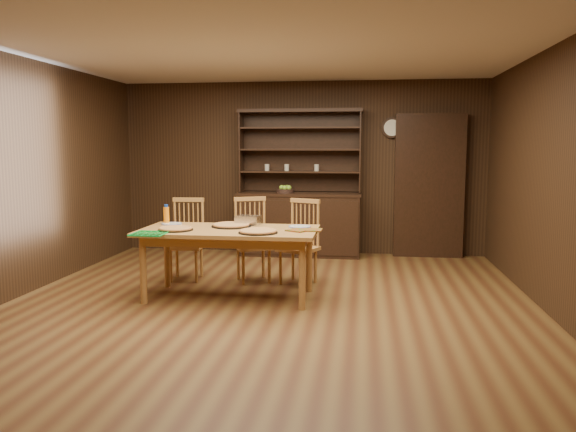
# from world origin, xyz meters

# --- Properties ---
(floor) EXTENTS (6.00, 6.00, 0.00)m
(floor) POSITION_xyz_m (0.00, 0.00, 0.00)
(floor) COLOR brown
(floor) RESTS_ON ground
(room_shell) EXTENTS (6.00, 6.00, 6.00)m
(room_shell) POSITION_xyz_m (0.00, 0.00, 1.58)
(room_shell) COLOR silver
(room_shell) RESTS_ON floor
(china_hutch) EXTENTS (1.84, 0.52, 2.17)m
(china_hutch) POSITION_xyz_m (-0.00, 2.75, 0.60)
(china_hutch) COLOR black
(china_hutch) RESTS_ON floor
(doorway) EXTENTS (1.00, 0.18, 2.10)m
(doorway) POSITION_xyz_m (1.90, 2.90, 1.05)
(doorway) COLOR black
(doorway) RESTS_ON floor
(wall_clock) EXTENTS (0.30, 0.05, 0.30)m
(wall_clock) POSITION_xyz_m (1.35, 2.96, 1.90)
(wall_clock) COLOR black
(wall_clock) RESTS_ON room_shell
(dining_table) EXTENTS (1.88, 0.94, 0.75)m
(dining_table) POSITION_xyz_m (-0.47, 0.26, 0.67)
(dining_table) COLOR #A57039
(dining_table) RESTS_ON floor
(chair_left) EXTENTS (0.43, 0.42, 1.00)m
(chair_left) POSITION_xyz_m (-1.19, 1.06, 0.53)
(chair_left) COLOR #BE7C41
(chair_left) RESTS_ON floor
(chair_center) EXTENTS (0.54, 0.53, 1.02)m
(chair_center) POSITION_xyz_m (-0.39, 1.08, 0.54)
(chair_center) COLOR #BE7C41
(chair_center) RESTS_ON floor
(chair_right) EXTENTS (0.53, 0.52, 1.00)m
(chair_right) POSITION_xyz_m (0.22, 1.03, 0.53)
(chair_right) COLOR #BE7C41
(chair_right) RESTS_ON floor
(pizza_left) EXTENTS (0.37, 0.37, 0.04)m
(pizza_left) POSITION_xyz_m (-1.00, 0.09, 0.77)
(pizza_left) COLOR black
(pizza_left) RESTS_ON dining_table
(pizza_right) EXTENTS (0.40, 0.40, 0.04)m
(pizza_right) POSITION_xyz_m (-0.11, 0.02, 0.77)
(pizza_right) COLOR black
(pizza_right) RESTS_ON dining_table
(pizza_center) EXTENTS (0.44, 0.44, 0.04)m
(pizza_center) POSITION_xyz_m (-0.49, 0.43, 0.77)
(pizza_center) COLOR black
(pizza_center) RESTS_ON dining_table
(cooling_rack) EXTENTS (0.37, 0.37, 0.01)m
(cooling_rack) POSITION_xyz_m (-1.18, -0.19, 0.76)
(cooling_rack) COLOR green
(cooling_rack) RESTS_ON dining_table
(plate_left) EXTENTS (0.23, 0.23, 0.02)m
(plate_left) POSITION_xyz_m (-1.19, 0.50, 0.76)
(plate_left) COLOR silver
(plate_left) RESTS_ON dining_table
(plate_right) EXTENTS (0.24, 0.24, 0.02)m
(plate_right) POSITION_xyz_m (0.27, 0.48, 0.76)
(plate_right) COLOR silver
(plate_right) RESTS_ON dining_table
(foil_dish) EXTENTS (0.29, 0.22, 0.11)m
(foil_dish) POSITION_xyz_m (-0.33, 0.59, 0.80)
(foil_dish) COLOR white
(foil_dish) RESTS_ON dining_table
(juice_bottle) EXTENTS (0.07, 0.07, 0.22)m
(juice_bottle) POSITION_xyz_m (-1.27, 0.56, 0.85)
(juice_bottle) COLOR orange
(juice_bottle) RESTS_ON dining_table
(pot_holder_a) EXTENTS (0.20, 0.20, 0.01)m
(pot_holder_a) POSITION_xyz_m (0.43, 0.25, 0.76)
(pot_holder_a) COLOR #AF1A14
(pot_holder_a) RESTS_ON dining_table
(pot_holder_b) EXTENTS (0.28, 0.28, 0.02)m
(pot_holder_b) POSITION_xyz_m (0.28, 0.22, 0.76)
(pot_holder_b) COLOR #AF1A14
(pot_holder_b) RESTS_ON dining_table
(fruit_bowl) EXTENTS (0.27, 0.27, 0.12)m
(fruit_bowl) POSITION_xyz_m (-0.20, 2.69, 0.98)
(fruit_bowl) COLOR black
(fruit_bowl) RESTS_ON china_hutch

